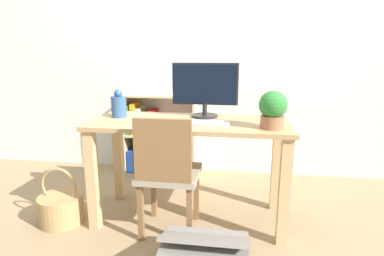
{
  "coord_description": "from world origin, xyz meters",
  "views": [
    {
      "loc": [
        0.34,
        -2.19,
        1.23
      ],
      "look_at": [
        0.0,
        0.1,
        0.67
      ],
      "focal_mm": 30.0,
      "sensor_mm": 36.0,
      "label": 1
    }
  ],
  "objects": [
    {
      "name": "potted_plant",
      "position": [
        0.55,
        -0.14,
        0.87
      ],
      "size": [
        0.18,
        0.18,
        0.24
      ],
      "color": "#9E6647",
      "rests_on": "desk"
    },
    {
      "name": "wall_back",
      "position": [
        0.0,
        1.04,
        1.3
      ],
      "size": [
        8.0,
        0.05,
        2.6
      ],
      "color": "silver",
      "rests_on": "ground_plane"
    },
    {
      "name": "monitor",
      "position": [
        0.09,
        0.17,
        0.97
      ],
      "size": [
        0.49,
        0.2,
        0.4
      ],
      "color": "#232326",
      "rests_on": "desk"
    },
    {
      "name": "chair",
      "position": [
        -0.11,
        -0.24,
        0.46
      ],
      "size": [
        0.4,
        0.4,
        0.84
      ],
      "rotation": [
        0.0,
        0.0,
        0.06
      ],
      "color": "#9E937F",
      "rests_on": "ground_plane"
    },
    {
      "name": "basket",
      "position": [
        -0.92,
        -0.21,
        0.11
      ],
      "size": [
        0.32,
        0.32,
        0.42
      ],
      "color": "tan",
      "rests_on": "ground_plane"
    },
    {
      "name": "desk",
      "position": [
        0.0,
        0.0,
        0.6
      ],
      "size": [
        1.4,
        0.6,
        0.75
      ],
      "color": "tan",
      "rests_on": "ground_plane"
    },
    {
      "name": "ground_plane",
      "position": [
        0.0,
        0.0,
        0.0
      ],
      "size": [
        10.0,
        10.0,
        0.0
      ],
      "primitive_type": "plane",
      "color": "#997F5B"
    },
    {
      "name": "bookshelf",
      "position": [
        -0.54,
        0.86,
        0.35
      ],
      "size": [
        0.72,
        0.28,
        0.81
      ],
      "color": "#D8BC8C",
      "rests_on": "ground_plane"
    },
    {
      "name": "vase",
      "position": [
        -0.55,
        0.07,
        0.84
      ],
      "size": [
        0.11,
        0.11,
        0.21
      ],
      "color": "#33598C",
      "rests_on": "desk"
    },
    {
      "name": "keyboard",
      "position": [
        0.08,
        -0.09,
        0.76
      ],
      "size": [
        0.42,
        0.15,
        0.02
      ],
      "color": "#B2B2B7",
      "rests_on": "desk"
    }
  ]
}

